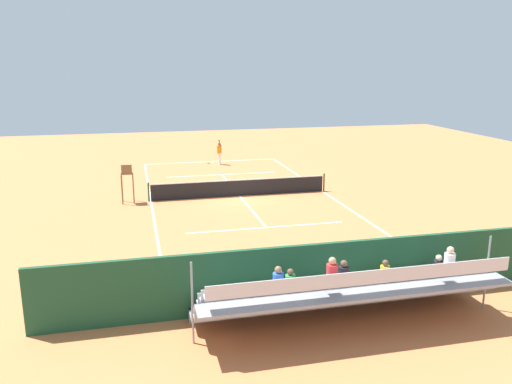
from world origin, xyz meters
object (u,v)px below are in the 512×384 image
bleacher_stand (348,292)px  umpire_chair (127,179)px  tennis_racket (212,163)px  tennis_player (219,151)px  tennis_ball_near (232,172)px  tennis_net (240,187)px  courtside_bench (410,268)px  equipment_bag (359,285)px

bleacher_stand → umpire_chair: bearing=-67.8°
bleacher_stand → tennis_racket: size_ratio=15.46×
umpire_chair → tennis_player: bearing=-124.3°
tennis_player → bleacher_stand: bearing=89.0°
tennis_player → tennis_ball_near: size_ratio=29.18×
umpire_chair → bleacher_stand: bearing=112.2°
bleacher_stand → tennis_player: bleacher_stand is taller
tennis_net → tennis_ball_near: tennis_net is taller
courtside_bench → tennis_racket: size_ratio=3.07×
umpire_chair → tennis_racket: 12.17m
courtside_bench → tennis_ball_near: courtside_bench is taller
umpire_chair → courtside_bench: bearing=125.5°
umpire_chair → tennis_player: (-6.66, -9.77, -0.30)m
umpire_chair → tennis_ball_near: size_ratio=32.42×
courtside_bench → equipment_bag: 1.97m
equipment_bag → tennis_net: bearing=-84.5°
tennis_ball_near → courtside_bench: bearing=96.9°
tennis_net → bleacher_stand: bearing=90.2°
umpire_chair → tennis_player: 11.83m
tennis_net → courtside_bench: bearing=103.7°
equipment_bag → tennis_player: tennis_player is taller
tennis_ball_near → tennis_racket: bearing=-77.3°
tennis_net → tennis_player: 9.75m
tennis_racket → tennis_ball_near: tennis_ball_near is taller
bleacher_stand → courtside_bench: bleacher_stand is taller
equipment_bag → tennis_player: (0.83, -23.12, 0.84)m
equipment_bag → tennis_racket: bearing=-86.8°
courtside_bench → tennis_racket: 23.85m
bleacher_stand → equipment_bag: 2.43m
umpire_chair → tennis_ball_near: (-7.03, -6.64, -1.28)m
courtside_bench → tennis_player: (2.76, -22.99, 0.46)m
tennis_net → courtside_bench: (-3.23, 13.27, 0.06)m
umpire_chair → courtside_bench: 16.26m
courtside_bench → bleacher_stand: bearing=33.1°
tennis_net → tennis_racket: size_ratio=17.58×
tennis_racket → tennis_ball_near: (-0.84, 3.76, 0.02)m
bleacher_stand → equipment_bag: (-1.25, -1.95, -0.75)m
equipment_bag → tennis_ball_near: bearing=-88.7°
tennis_net → bleacher_stand: bleacher_stand is taller
tennis_player → tennis_net: bearing=87.3°
courtside_bench → tennis_player: size_ratio=0.93×
tennis_player → tennis_racket: tennis_player is taller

